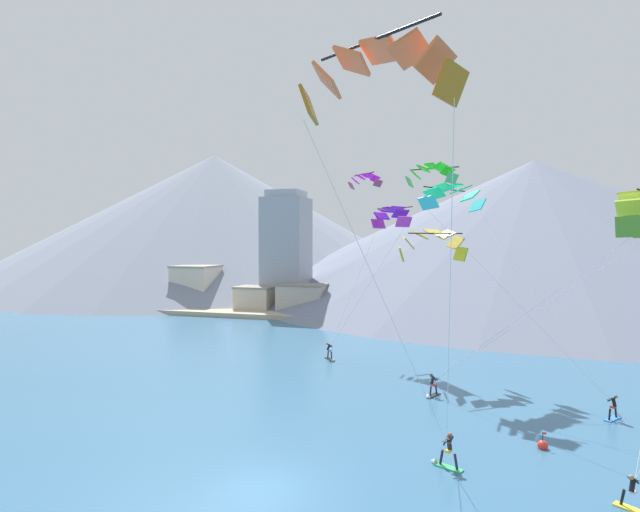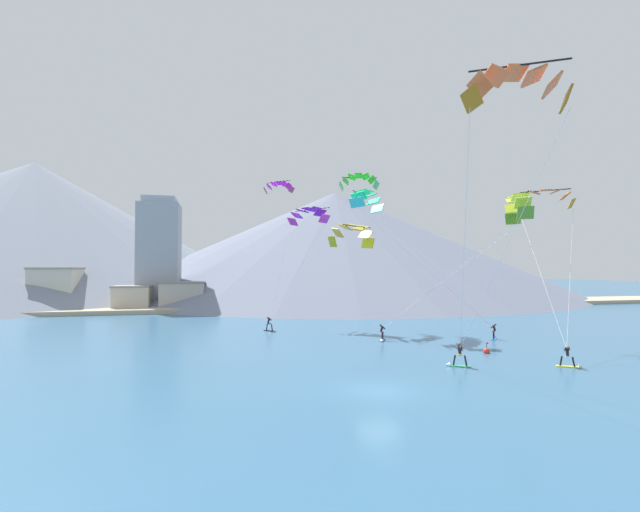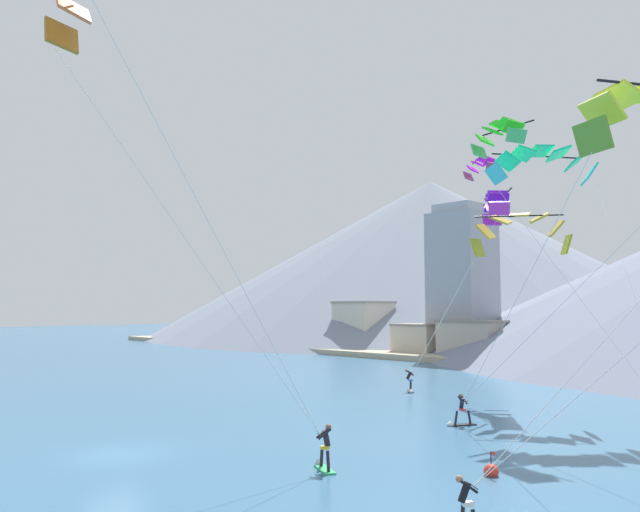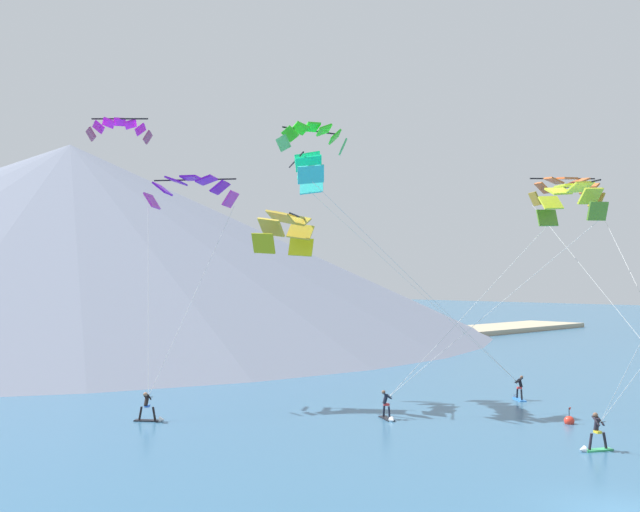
% 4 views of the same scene
% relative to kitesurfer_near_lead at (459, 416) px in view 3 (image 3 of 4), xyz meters
% --- Properties ---
extents(ground_plane, '(400.00, 400.00, 0.00)m').
position_rel_kitesurfer_near_lead_xyz_m(ground_plane, '(-6.34, -16.05, -0.50)').
color(ground_plane, '#336084').
extents(kitesurfer_near_lead, '(1.13, 1.74, 1.72)m').
position_rel_kitesurfer_near_lead_xyz_m(kitesurfer_near_lead, '(0.00, 0.00, 0.00)').
color(kitesurfer_near_lead, black).
rests_on(kitesurfer_near_lead, ground).
extents(kitesurfer_near_trail, '(1.74, 1.13, 1.82)m').
position_rel_kitesurfer_near_lead_xyz_m(kitesurfer_near_trail, '(1.45, -11.44, 0.07)').
color(kitesurfer_near_trail, '#33B266').
rests_on(kitesurfer_near_trail, ground).
extents(kitesurfer_far_right, '(1.43, 1.59, 1.75)m').
position_rel_kitesurfer_near_lead_xyz_m(kitesurfer_far_right, '(-10.07, 8.79, 0.03)').
color(kitesurfer_far_right, black).
rests_on(kitesurfer_far_right, ground).
extents(parafoil_kite_mid_center, '(12.87, 12.54, 15.01)m').
position_rel_kitesurfer_near_lead_xyz_m(parafoil_kite_mid_center, '(1.17, 7.87, 14.79)').
color(parafoil_kite_mid_center, '#36C8CB').
extents(parafoil_kite_far_right, '(7.51, 6.62, 13.42)m').
position_rel_kitesurfer_near_lead_xyz_m(parafoil_kite_far_right, '(-4.94, 12.75, 13.43)').
color(parafoil_kite_far_right, '#C32FBE').
extents(parafoil_kite_distant_high_outer, '(6.08, 4.56, 2.89)m').
position_rel_kitesurfer_near_lead_xyz_m(parafoil_kite_distant_high_outer, '(-0.57, 8.17, 10.79)').
color(parafoil_kite_distant_high_outer, '#A0A714').
extents(parafoil_kite_distant_low_drift, '(4.45, 2.86, 1.87)m').
position_rel_kitesurfer_near_lead_xyz_m(parafoil_kite_distant_low_drift, '(-0.52, 5.75, 16.56)').
color(parafoil_kite_distant_low_drift, '#43BC5F').
extents(parafoil_kite_distant_mid_solo, '(4.07, 2.76, 1.60)m').
position_rel_kitesurfer_near_lead_xyz_m(parafoil_kite_distant_mid_solo, '(-8.24, 16.28, 17.54)').
color(parafoil_kite_distant_mid_solo, '#933A68').
extents(race_marker_buoy, '(0.56, 0.56, 1.02)m').
position_rel_kitesurfer_near_lead_xyz_m(race_marker_buoy, '(6.45, -7.61, -0.34)').
color(race_marker_buoy, red).
rests_on(race_marker_buoy, ground).
extents(shoreline_strip, '(180.00, 10.00, 0.70)m').
position_rel_kitesurfer_near_lead_xyz_m(shoreline_strip, '(-6.34, 34.98, -0.15)').
color(shoreline_strip, tan).
rests_on(shoreline_strip, ground).
extents(shore_building_promenade_mid, '(5.97, 4.61, 4.22)m').
position_rel_kitesurfer_near_lead_xyz_m(shore_building_promenade_mid, '(-30.14, 36.39, 1.62)').
color(shore_building_promenade_mid, beige).
rests_on(shore_building_promenade_mid, ground).
extents(shore_building_quay_east, '(7.37, 4.90, 4.80)m').
position_rel_kitesurfer_near_lead_xyz_m(shore_building_quay_east, '(-22.15, 36.21, 1.92)').
color(shore_building_quay_east, '#B7AD9E').
rests_on(shore_building_quay_east, ground).
extents(shore_building_old_town, '(6.96, 7.00, 7.23)m').
position_rel_kitesurfer_near_lead_xyz_m(shore_building_old_town, '(-42.78, 39.92, 3.13)').
color(shore_building_old_town, beige).
rests_on(shore_building_old_town, ground).
extents(highrise_tower, '(7.00, 7.00, 19.84)m').
position_rel_kitesurfer_near_lead_xyz_m(highrise_tower, '(-26.65, 41.37, 9.22)').
color(highrise_tower, '#999EA8').
rests_on(highrise_tower, ground).
extents(mountain_peak_west_ridge, '(125.89, 125.89, 35.35)m').
position_rel_kitesurfer_near_lead_xyz_m(mountain_peak_west_ridge, '(-65.15, 87.77, 17.18)').
color(mountain_peak_west_ridge, gray).
rests_on(mountain_peak_west_ridge, ground).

